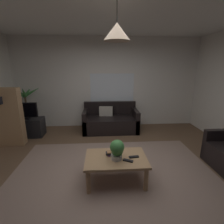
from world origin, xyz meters
name	(u,v)px	position (x,y,z in m)	size (l,w,h in m)	color
floor	(113,172)	(0.00, 0.00, -0.01)	(5.61, 5.10, 0.02)	brown
rug	(114,178)	(0.00, -0.20, 0.00)	(3.65, 2.80, 0.01)	gray
wall_back	(107,83)	(0.00, 2.58, 1.36)	(5.73, 0.06, 2.72)	silver
ceiling	(113,3)	(0.00, 0.00, 2.73)	(5.61, 5.10, 0.02)	white
window_pane	(112,89)	(0.15, 2.55, 1.19)	(1.35, 0.01, 0.94)	white
couch_under_window	(110,122)	(0.07, 2.07, 0.27)	(1.59, 0.83, 0.82)	black
coffee_table	(116,161)	(0.03, -0.25, 0.36)	(1.00, 0.67, 0.43)	#A87F56
book_on_table_0	(111,154)	(-0.05, -0.16, 0.44)	(0.11, 0.10, 0.02)	#72387F
book_on_table_1	(111,153)	(-0.05, -0.16, 0.46)	(0.16, 0.11, 0.02)	black
book_on_table_2	(111,152)	(-0.05, -0.16, 0.49)	(0.13, 0.09, 0.02)	#99663F
remote_on_table_0	(128,161)	(0.21, -0.38, 0.44)	(0.05, 0.16, 0.02)	black
remote_on_table_1	(134,157)	(0.32, -0.27, 0.44)	(0.05, 0.16, 0.02)	black
potted_plant_on_table	(117,149)	(0.04, -0.31, 0.61)	(0.23, 0.25, 0.34)	beige
tv_stand	(27,127)	(-2.26, 1.80, 0.25)	(0.90, 0.44, 0.50)	black
tv	(24,111)	(-2.26, 1.78, 0.73)	(0.70, 0.16, 0.45)	black
potted_palm_corner	(27,112)	(-2.40, 2.28, 0.57)	(0.87, 0.77, 1.35)	beige
bookshelf_corner	(6,117)	(-2.44, 1.27, 0.72)	(0.70, 0.31, 1.40)	#A87F56
pendant_lamp	(117,32)	(0.03, -0.25, 2.31)	(0.37, 0.37, 0.52)	black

